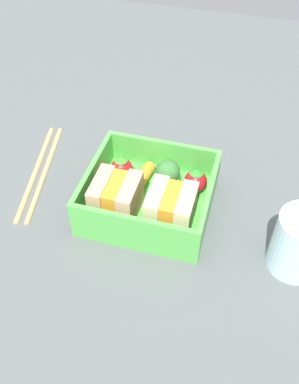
# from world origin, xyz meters

# --- Properties ---
(ground_plane) EXTENTS (1.20, 1.20, 0.02)m
(ground_plane) POSITION_xyz_m (0.00, 0.00, -0.01)
(ground_plane) COLOR #525757
(bento_tray) EXTENTS (0.15, 0.14, 0.01)m
(bento_tray) POSITION_xyz_m (0.00, 0.00, 0.01)
(bento_tray) COLOR #52B747
(bento_tray) RESTS_ON ground_plane
(bento_rim) EXTENTS (0.15, 0.14, 0.04)m
(bento_rim) POSITION_xyz_m (0.00, 0.00, 0.03)
(bento_rim) COLOR #52B747
(bento_rim) RESTS_ON bento_tray
(sandwich_left) EXTENTS (0.05, 0.05, 0.05)m
(sandwich_left) POSITION_xyz_m (-0.03, 0.03, 0.04)
(sandwich_left) COLOR beige
(sandwich_left) RESTS_ON bento_tray
(sandwich_center_left) EXTENTS (0.05, 0.05, 0.05)m
(sandwich_center_left) POSITION_xyz_m (0.03, 0.03, 0.04)
(sandwich_center_left) COLOR tan
(sandwich_center_left) RESTS_ON bento_tray
(strawberry_far_left) EXTENTS (0.03, 0.03, 0.04)m
(strawberry_far_left) POSITION_xyz_m (-0.05, -0.03, 0.03)
(strawberry_far_left) COLOR red
(strawberry_far_left) RESTS_ON bento_tray
(broccoli_floret) EXTENTS (0.03, 0.03, 0.04)m
(broccoli_floret) POSITION_xyz_m (-0.02, -0.03, 0.04)
(broccoli_floret) COLOR #95C75E
(broccoli_floret) RESTS_ON bento_tray
(carrot_stick_far_left) EXTENTS (0.02, 0.05, 0.02)m
(carrot_stick_far_left) POSITION_xyz_m (0.02, -0.03, 0.02)
(carrot_stick_far_left) COLOR orange
(carrot_stick_far_left) RESTS_ON bento_tray
(strawberry_left) EXTENTS (0.03, 0.03, 0.04)m
(strawberry_left) POSITION_xyz_m (0.05, -0.03, 0.03)
(strawberry_left) COLOR red
(strawberry_left) RESTS_ON bento_tray
(chopstick_pair) EXTENTS (0.06, 0.19, 0.01)m
(chopstick_pair) POSITION_xyz_m (0.16, -0.02, 0.00)
(chopstick_pair) COLOR tan
(chopstick_pair) RESTS_ON ground_plane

